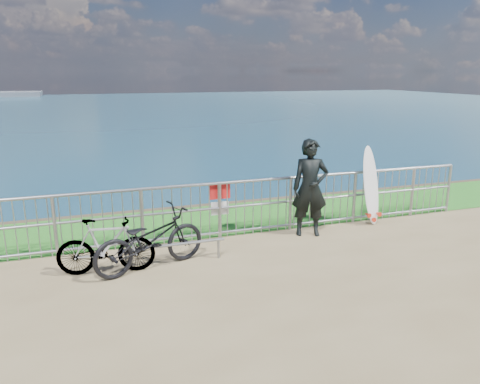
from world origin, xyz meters
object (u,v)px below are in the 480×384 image
object	(u,v)px
surfer	(310,188)
surfboard	(371,188)
bicycle_near	(150,240)
bicycle_far	(106,246)

from	to	relation	value
surfer	surfboard	xyz separation A→B (m)	(1.56, 0.24, -0.19)
bicycle_near	bicycle_far	size ratio (longest dim) A/B	1.26
bicycle_near	bicycle_far	bearing A→B (deg)	67.15
surfboard	bicycle_far	xyz separation A→B (m)	(-5.50, -0.87, -0.31)
surfer	surfboard	distance (m)	1.59
surfboard	bicycle_far	distance (m)	5.57
surfer	bicycle_near	xyz separation A→B (m)	(-3.24, -0.68, -0.45)
bicycle_near	surfboard	bearing A→B (deg)	-97.82
bicycle_near	surfer	bearing A→B (deg)	-96.77
surfboard	surfer	bearing A→B (deg)	-171.37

